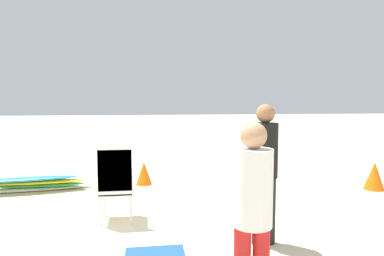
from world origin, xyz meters
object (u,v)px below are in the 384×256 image
stacked_plastic_chairs (116,176)px  lifeguard_near_right (265,164)px  lifeguard_near_left (252,208)px  traffic_cone_near (144,173)px  traffic_cone_far (374,176)px  surfboard_pile (30,184)px

stacked_plastic_chairs → lifeguard_near_right: (1.91, -1.02, 0.32)m
lifeguard_near_left → lifeguard_near_right: lifeguard_near_right is taller
stacked_plastic_chairs → traffic_cone_near: stacked_plastic_chairs is taller
stacked_plastic_chairs → traffic_cone_far: size_ratio=2.11×
surfboard_pile → lifeguard_near_left: lifeguard_near_left is taller
lifeguard_near_right → stacked_plastic_chairs: bearing=152.0°
stacked_plastic_chairs → surfboard_pile: size_ratio=0.47×
traffic_cone_near → surfboard_pile: bearing=-173.3°
traffic_cone_far → traffic_cone_near: bearing=167.0°
surfboard_pile → traffic_cone_near: size_ratio=5.15×
surfboard_pile → lifeguard_near_left: bearing=-53.9°
surfboard_pile → traffic_cone_near: (2.26, 0.27, 0.10)m
stacked_plastic_chairs → surfboard_pile: (-1.85, 1.94, -0.54)m
traffic_cone_near → traffic_cone_far: (4.66, -1.08, 0.03)m
lifeguard_near_right → traffic_cone_near: (-1.51, 3.22, -0.77)m
traffic_cone_near → stacked_plastic_chairs: bearing=-100.3°
stacked_plastic_chairs → lifeguard_near_left: (1.29, -2.38, 0.24)m
lifeguard_near_left → traffic_cone_far: size_ratio=2.88×
traffic_cone_near → lifeguard_near_right: bearing=-64.9°
stacked_plastic_chairs → traffic_cone_near: size_ratio=2.41×
lifeguard_near_left → surfboard_pile: bearing=126.1°
lifeguard_near_right → traffic_cone_far: (3.16, 2.14, -0.74)m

